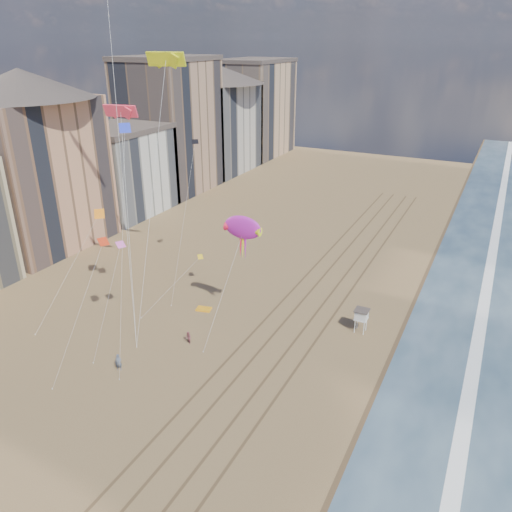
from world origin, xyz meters
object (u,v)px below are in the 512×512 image
at_px(lifeguard_stand, 362,315).
at_px(show_kite, 243,228).
at_px(grounded_kite, 204,309).
at_px(kite_flyer_a, 119,362).
at_px(kite_flyer_b, 188,338).

xyz_separation_m(lifeguard_stand, show_kite, (-13.25, -5.00, 10.52)).
bearing_deg(lifeguard_stand, show_kite, -159.33).
bearing_deg(grounded_kite, show_kite, -21.71).
bearing_deg(kite_flyer_a, kite_flyer_b, 32.65).
relative_size(lifeguard_stand, grounded_kite, 1.56).
bearing_deg(kite_flyer_a, grounded_kite, 55.16).
relative_size(lifeguard_stand, kite_flyer_a, 1.57).
bearing_deg(lifeguard_stand, grounded_kite, -168.46).
xyz_separation_m(lifeguard_stand, kite_flyer_a, (-20.93, -18.93, -1.35)).
bearing_deg(kite_flyer_a, show_kite, 31.12).
height_order(kite_flyer_a, kite_flyer_b, kite_flyer_a).
bearing_deg(kite_flyer_b, show_kite, 97.89).
distance_m(show_kite, kite_flyer_b, 14.20).
xyz_separation_m(show_kite, kite_flyer_a, (-7.68, -13.94, -11.87)).
bearing_deg(grounded_kite, lifeguard_stand, -1.48).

